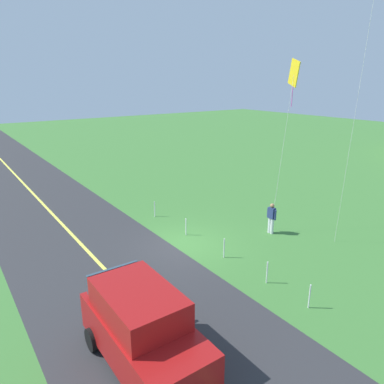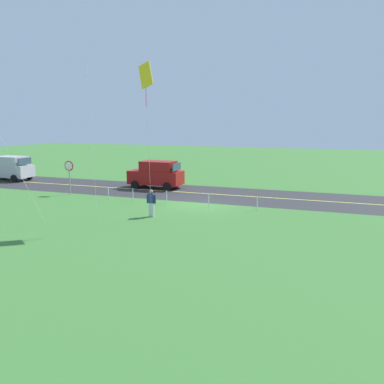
% 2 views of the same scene
% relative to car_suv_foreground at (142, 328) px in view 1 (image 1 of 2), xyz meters
% --- Properties ---
extents(ground_plane, '(120.00, 120.00, 0.10)m').
position_rel_car_suv_foreground_xyz_m(ground_plane, '(-5.59, 5.13, -1.20)').
color(ground_plane, '#3D7533').
extents(asphalt_road, '(120.00, 7.00, 0.00)m').
position_rel_car_suv_foreground_xyz_m(asphalt_road, '(-5.59, 1.13, -1.15)').
color(asphalt_road, '#2D2D30').
rests_on(asphalt_road, ground).
extents(road_centre_stripe, '(120.00, 0.16, 0.00)m').
position_rel_car_suv_foreground_xyz_m(road_centre_stripe, '(-5.59, 1.13, -1.15)').
color(road_centre_stripe, '#E5E04C').
rests_on(road_centre_stripe, asphalt_road).
extents(car_suv_foreground, '(4.40, 2.12, 2.24)m').
position_rel_car_suv_foreground_xyz_m(car_suv_foreground, '(0.00, 0.00, 0.00)').
color(car_suv_foreground, maroon).
rests_on(car_suv_foreground, ground).
extents(person_adult_near, '(0.58, 0.22, 1.60)m').
position_rel_car_suv_foreground_xyz_m(person_adult_near, '(-4.14, 9.49, -0.29)').
color(person_adult_near, silver).
rests_on(person_adult_near, ground).
extents(kite_red_low, '(1.08, 1.76, 8.52)m').
position_rel_car_suv_foreground_xyz_m(kite_red_low, '(-4.66, 10.96, 6.53)').
color(kite_red_low, silver).
rests_on(kite_red_low, ground).
extents(fence_post_0, '(0.05, 0.05, 0.90)m').
position_rel_car_suv_foreground_xyz_m(fence_post_0, '(-9.60, 5.83, -0.70)').
color(fence_post_0, silver).
rests_on(fence_post_0, ground).
extents(fence_post_1, '(0.05, 0.05, 0.90)m').
position_rel_car_suv_foreground_xyz_m(fence_post_1, '(-6.44, 5.83, -0.70)').
color(fence_post_1, silver).
rests_on(fence_post_1, ground).
extents(fence_post_2, '(0.05, 0.05, 0.90)m').
position_rel_car_suv_foreground_xyz_m(fence_post_2, '(-3.48, 5.83, -0.70)').
color(fence_post_2, silver).
rests_on(fence_post_2, ground).
extents(fence_post_3, '(0.05, 0.05, 0.90)m').
position_rel_car_suv_foreground_xyz_m(fence_post_3, '(-0.94, 5.83, -0.70)').
color(fence_post_3, silver).
rests_on(fence_post_3, ground).
extents(fence_post_4, '(0.05, 0.05, 0.90)m').
position_rel_car_suv_foreground_xyz_m(fence_post_4, '(1.02, 5.83, -0.70)').
color(fence_post_4, silver).
rests_on(fence_post_4, ground).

